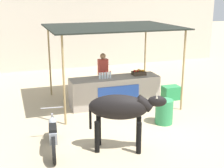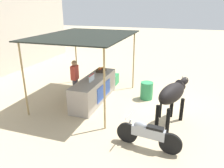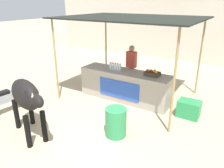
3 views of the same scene
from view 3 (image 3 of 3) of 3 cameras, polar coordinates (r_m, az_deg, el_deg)
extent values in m
plane|color=tan|center=(5.74, -7.56, -11.67)|extent=(60.00, 60.00, 0.00)
cube|color=#9E9389|center=(7.15, 3.41, -0.36)|extent=(3.00, 0.80, 0.96)
cube|color=#264CB2|center=(6.82, 1.76, -1.42)|extent=(1.40, 0.02, 0.58)
cube|color=black|center=(6.95, 5.05, 16.93)|extent=(4.20, 3.20, 0.04)
cylinder|color=#997F51|center=(7.14, -14.51, 5.88)|extent=(0.06, 0.06, 2.60)
cylinder|color=#997F51|center=(5.21, 15.88, 0.17)|extent=(0.06, 0.06, 2.60)
cylinder|color=#997F51|center=(9.30, -1.59, 9.95)|extent=(0.06, 0.06, 2.60)
cylinder|color=#997F51|center=(7.92, 22.03, 6.45)|extent=(0.06, 0.06, 2.60)
cylinder|color=silver|center=(7.18, -0.40, 4.73)|extent=(0.07, 0.07, 0.22)
cylinder|color=red|center=(7.14, -0.40, 5.69)|extent=(0.04, 0.04, 0.03)
cylinder|color=silver|center=(7.13, 0.21, 4.62)|extent=(0.07, 0.07, 0.22)
cylinder|color=red|center=(7.10, 0.21, 5.59)|extent=(0.04, 0.04, 0.03)
cylinder|color=silver|center=(7.09, 0.83, 4.51)|extent=(0.07, 0.07, 0.22)
cylinder|color=red|center=(7.05, 0.84, 5.49)|extent=(0.04, 0.04, 0.03)
cylinder|color=silver|center=(7.04, 1.46, 4.40)|extent=(0.07, 0.07, 0.22)
cylinder|color=red|center=(7.01, 1.47, 5.38)|extent=(0.04, 0.04, 0.03)
cylinder|color=silver|center=(7.00, 2.10, 4.29)|extent=(0.07, 0.07, 0.22)
cylinder|color=red|center=(6.96, 2.11, 5.27)|extent=(0.04, 0.04, 0.03)
cube|color=#3F3326|center=(6.66, 10.47, 2.63)|extent=(0.44, 0.32, 0.12)
sphere|color=orange|center=(6.67, 9.62, 3.49)|extent=(0.08, 0.08, 0.08)
sphere|color=orange|center=(6.72, 9.42, 3.62)|extent=(0.08, 0.08, 0.08)
sphere|color=#B21E19|center=(6.68, 9.23, 3.55)|extent=(0.08, 0.08, 0.08)
sphere|color=orange|center=(6.55, 11.51, 3.03)|extent=(0.08, 0.08, 0.08)
sphere|color=orange|center=(6.71, 11.15, 3.49)|extent=(0.08, 0.08, 0.08)
sphere|color=orange|center=(6.61, 11.07, 3.22)|extent=(0.08, 0.08, 0.08)
sphere|color=#B21E19|center=(6.64, 10.03, 3.39)|extent=(0.08, 0.08, 0.08)
sphere|color=orange|center=(6.67, 10.30, 3.44)|extent=(0.08, 0.08, 0.08)
cylinder|color=#383842|center=(7.87, 4.93, 1.30)|extent=(0.22, 0.22, 0.88)
cube|color=#BF3F33|center=(7.66, 5.10, 6.38)|extent=(0.34, 0.20, 0.56)
sphere|color=#A87A56|center=(7.57, 5.19, 9.24)|extent=(0.20, 0.20, 0.20)
cube|color=#268C4C|center=(6.52, 19.41, -6.14)|extent=(0.60, 0.44, 0.48)
cylinder|color=#2D8C51|center=(5.30, 1.01, -9.92)|extent=(0.51, 0.51, 0.72)
ellipsoid|color=black|center=(5.39, -21.67, -2.37)|extent=(1.49, 1.01, 0.60)
cylinder|color=black|center=(5.30, -17.33, -10.55)|extent=(0.12, 0.12, 0.78)
cylinder|color=black|center=(5.23, -21.15, -11.55)|extent=(0.12, 0.12, 0.78)
cylinder|color=black|center=(6.14, -20.39, -6.42)|extent=(0.12, 0.12, 0.78)
cylinder|color=black|center=(6.08, -23.69, -7.21)|extent=(0.12, 0.12, 0.78)
cylinder|color=black|center=(4.81, -19.96, -3.54)|extent=(0.51, 0.39, 0.41)
ellipsoid|color=black|center=(4.52, -18.94, -4.17)|extent=(0.49, 0.37, 0.26)
cone|color=beige|center=(4.50, -18.39, -2.26)|extent=(0.05, 0.05, 0.10)
cone|color=beige|center=(4.47, -20.08, -2.65)|extent=(0.05, 0.05, 0.10)
cylinder|color=black|center=(6.09, -22.99, -2.65)|extent=(0.06, 0.06, 0.60)
cylinder|color=black|center=(7.31, -21.11, -2.87)|extent=(0.15, 0.61, 0.60)
cube|color=#999EA5|center=(7.00, -25.49, -2.98)|extent=(0.29, 0.92, 0.28)
ellipsoid|color=#999EA5|center=(7.02, -24.10, -1.25)|extent=(0.24, 0.38, 0.20)
cube|color=black|center=(6.88, -27.02, -2.21)|extent=(0.23, 0.46, 0.10)
cylinder|color=#99999E|center=(7.08, -22.06, 1.31)|extent=(0.55, 0.10, 0.03)
cylinder|color=#99999E|center=(7.22, -21.45, -1.46)|extent=(0.08, 0.21, 0.49)
camera|label=1|loc=(7.39, -88.82, 4.86)|focal=50.00mm
camera|label=2|loc=(10.99, -47.00, 17.86)|focal=35.00mm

